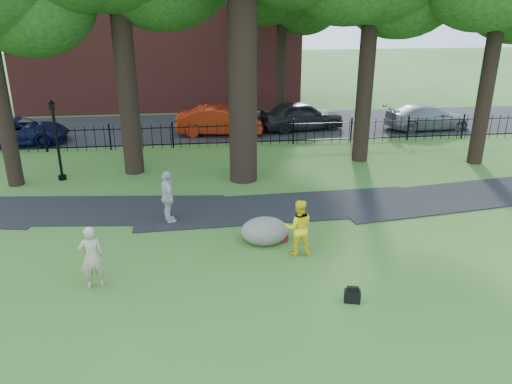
{
  "coord_description": "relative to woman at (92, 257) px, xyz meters",
  "views": [
    {
      "loc": [
        -1.77,
        -12.03,
        6.91
      ],
      "look_at": [
        -0.09,
        2.0,
        1.39
      ],
      "focal_mm": 35.0,
      "sensor_mm": 36.0,
      "label": 1
    }
  ],
  "objects": [
    {
      "name": "brick_building",
      "position": [
        0.56,
        24.56,
        5.16
      ],
      "size": [
        18.0,
        8.0,
        12.0
      ],
      "primitive_type": "cube",
      "color": "maroon",
      "rests_on": "ground"
    },
    {
      "name": "ground",
      "position": [
        4.56,
        0.56,
        -0.84
      ],
      "size": [
        120.0,
        120.0,
        0.0
      ],
      "primitive_type": "plane",
      "color": "#396122",
      "rests_on": "ground"
    },
    {
      "name": "red_bag",
      "position": [
        5.19,
        1.96,
        -0.71
      ],
      "size": [
        0.39,
        0.27,
        0.25
      ],
      "primitive_type": "cube",
      "rotation": [
        0.0,
        0.0,
        -0.12
      ],
      "color": "maroon",
      "rests_on": "ground"
    },
    {
      "name": "pedestrian",
      "position": [
        1.73,
        3.73,
        0.04
      ],
      "size": [
        0.72,
        1.12,
        1.76
      ],
      "primitive_type": "imported",
      "rotation": [
        0.0,
        0.0,
        1.87
      ],
      "color": "#BABABF",
      "rests_on": "ground"
    },
    {
      "name": "backpack",
      "position": [
        6.34,
        -1.47,
        -0.69
      ],
      "size": [
        0.44,
        0.34,
        0.29
      ],
      "primitive_type": "cube",
      "rotation": [
        0.0,
        0.0,
        -0.27
      ],
      "color": "black",
      "rests_on": "ground"
    },
    {
      "name": "man",
      "position": [
        5.51,
        1.12,
        -0.01
      ],
      "size": [
        0.85,
        0.68,
        1.65
      ],
      "primitive_type": "imported",
      "rotation": [
        0.0,
        0.0,
        3.07
      ],
      "color": "yellow",
      "rests_on": "ground"
    },
    {
      "name": "woman",
      "position": [
        0.0,
        0.0,
        0.0
      ],
      "size": [
        0.69,
        0.54,
        1.68
      ],
      "primitive_type": "imported",
      "rotation": [
        0.0,
        0.0,
        3.4
      ],
      "color": "tan",
      "rests_on": "ground"
    },
    {
      "name": "navy_van",
      "position": [
        -6.15,
        14.19,
        -0.18
      ],
      "size": [
        4.83,
        2.38,
        1.32
      ],
      "primitive_type": "imported",
      "rotation": [
        0.0,
        0.0,
        1.61
      ],
      "color": "#0B1137",
      "rests_on": "ground"
    },
    {
      "name": "footpath",
      "position": [
        5.56,
        4.46,
        -0.84
      ],
      "size": [
        36.07,
        3.85,
        0.03
      ],
      "primitive_type": "cube",
      "rotation": [
        0.0,
        0.0,
        0.03
      ],
      "color": "black",
      "rests_on": "ground"
    },
    {
      "name": "street",
      "position": [
        4.56,
        16.56,
        -0.84
      ],
      "size": [
        80.0,
        7.0,
        0.02
      ],
      "primitive_type": "cube",
      "color": "black",
      "rests_on": "ground"
    },
    {
      "name": "iron_fence",
      "position": [
        4.56,
        12.56,
        -0.24
      ],
      "size": [
        44.0,
        0.04,
        1.2
      ],
      "color": "black",
      "rests_on": "ground"
    },
    {
      "name": "lamppost",
      "position": [
        -2.77,
        8.44,
        0.76
      ],
      "size": [
        0.32,
        0.32,
        3.26
      ],
      "rotation": [
        0.0,
        0.0,
        0.23
      ],
      "color": "black",
      "rests_on": "ground"
    },
    {
      "name": "silver_car",
      "position": [
        15.56,
        14.7,
        -0.15
      ],
      "size": [
        4.85,
        2.22,
        1.37
      ],
      "primitive_type": "imported",
      "rotation": [
        0.0,
        0.0,
        1.63
      ],
      "color": "gray",
      "rests_on": "ground"
    },
    {
      "name": "red_sedan",
      "position": [
        3.96,
        14.87,
        -0.08
      ],
      "size": [
        4.76,
        2.09,
        1.52
      ],
      "primitive_type": "imported",
      "rotation": [
        0.0,
        0.0,
        1.46
      ],
      "color": "#A9250D",
      "rests_on": "ground"
    },
    {
      "name": "grey_car",
      "position": [
        8.57,
        15.43,
        -0.04
      ],
      "size": [
        4.91,
        2.64,
        1.59
      ],
      "primitive_type": "imported",
      "rotation": [
        0.0,
        0.0,
        1.74
      ],
      "color": "black",
      "rests_on": "ground"
    },
    {
      "name": "boulder",
      "position": [
        4.65,
        1.95,
        -0.42
      ],
      "size": [
        1.52,
        1.2,
        0.84
      ],
      "primitive_type": "ellipsoid",
      "rotation": [
        0.0,
        0.0,
        -0.09
      ],
      "color": "#636053",
      "rests_on": "ground"
    }
  ]
}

